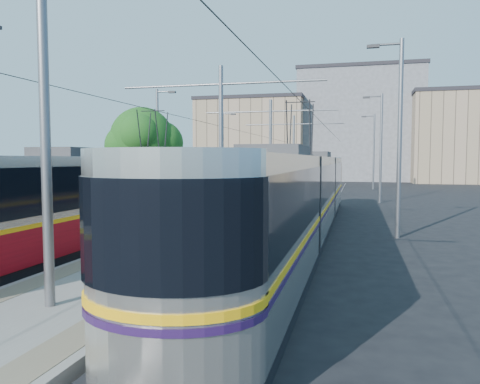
# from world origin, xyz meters

# --- Properties ---
(ground) EXTENTS (160.00, 160.00, 0.00)m
(ground) POSITION_xyz_m (0.00, 0.00, 0.00)
(ground) COLOR black
(ground) RESTS_ON ground
(platform) EXTENTS (4.00, 50.00, 0.30)m
(platform) POSITION_xyz_m (0.00, 17.00, 0.15)
(platform) COLOR gray
(platform) RESTS_ON ground
(tactile_strip_left) EXTENTS (0.70, 50.00, 0.01)m
(tactile_strip_left) POSITION_xyz_m (-1.45, 17.00, 0.30)
(tactile_strip_left) COLOR gray
(tactile_strip_left) RESTS_ON platform
(tactile_strip_right) EXTENTS (0.70, 50.00, 0.01)m
(tactile_strip_right) POSITION_xyz_m (1.45, 17.00, 0.30)
(tactile_strip_right) COLOR gray
(tactile_strip_right) RESTS_ON platform
(rails) EXTENTS (8.71, 70.00, 0.03)m
(rails) POSITION_xyz_m (0.00, 17.00, 0.02)
(rails) COLOR gray
(rails) RESTS_ON ground
(tram_left) EXTENTS (2.43, 31.82, 5.50)m
(tram_left) POSITION_xyz_m (-3.60, 8.76, 1.71)
(tram_left) COLOR black
(tram_left) RESTS_ON ground
(tram_right) EXTENTS (2.43, 28.63, 5.50)m
(tram_right) POSITION_xyz_m (3.60, 7.04, 1.86)
(tram_right) COLOR black
(tram_right) RESTS_ON ground
(catenary) EXTENTS (9.20, 70.00, 7.00)m
(catenary) POSITION_xyz_m (0.00, 14.15, 4.52)
(catenary) COLOR slate
(catenary) RESTS_ON platform
(street_lamps) EXTENTS (15.18, 38.22, 8.00)m
(street_lamps) POSITION_xyz_m (-0.00, 21.00, 4.18)
(street_lamps) COLOR slate
(street_lamps) RESTS_ON ground
(shelter) EXTENTS (0.90, 1.11, 2.13)m
(shelter) POSITION_xyz_m (0.96, 12.18, 1.41)
(shelter) COLOR black
(shelter) RESTS_ON platform
(tree) EXTENTS (4.53, 4.19, 6.58)m
(tree) POSITION_xyz_m (-7.42, 16.17, 4.45)
(tree) COLOR #382314
(tree) RESTS_ON ground
(building_left) EXTENTS (16.32, 12.24, 12.51)m
(building_left) POSITION_xyz_m (-10.00, 60.00, 6.27)
(building_left) COLOR tan
(building_left) RESTS_ON ground
(building_centre) EXTENTS (18.36, 14.28, 16.88)m
(building_centre) POSITION_xyz_m (6.00, 64.00, 8.45)
(building_centre) COLOR gray
(building_centre) RESTS_ON ground
(building_right) EXTENTS (14.28, 10.20, 12.49)m
(building_right) POSITION_xyz_m (20.00, 58.00, 6.26)
(building_right) COLOR tan
(building_right) RESTS_ON ground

